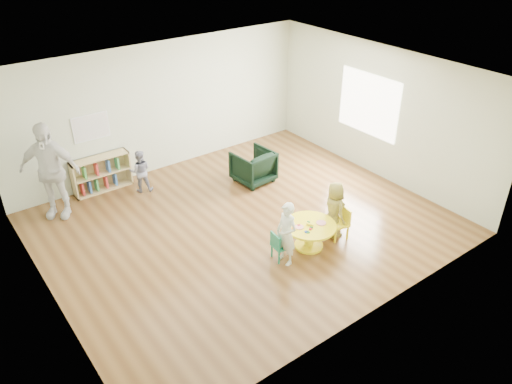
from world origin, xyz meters
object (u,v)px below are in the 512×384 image
child_left (287,234)px  kid_chair_left (279,245)px  bookshelf (100,173)px  toddler (140,171)px  activity_table (310,231)px  adult_caretaker (50,171)px  child_right (334,209)px  armchair (253,166)px  kid_chair_right (340,222)px

child_left → kid_chair_left: bearing=-164.2°
bookshelf → toddler: bearing=-41.2°
activity_table → adult_caretaker: size_ratio=0.48×
activity_table → child_right: (0.59, 0.03, 0.21)m
bookshelf → kid_chair_left: bearing=-70.2°
adult_caretaker → activity_table: bearing=-11.9°
child_left → toddler: (-0.87, 3.63, -0.11)m
child_left → toddler: size_ratio=1.24×
bookshelf → child_right: size_ratio=1.14×
kid_chair_left → child_left: size_ratio=0.46×
armchair → adult_caretaker: bearing=-22.0°
activity_table → armchair: size_ratio=1.16×
toddler → adult_caretaker: (-1.69, 0.12, 0.49)m
child_left → bookshelf: bearing=-163.7°
activity_table → bookshelf: (-2.11, 4.10, 0.05)m
kid_chair_right → adult_caretaker: (-3.79, 3.77, 0.63)m
child_left → child_right: child_left is taller
bookshelf → adult_caretaker: adult_caretaker is taller
kid_chair_left → bookshelf: size_ratio=0.43×
bookshelf → toddler: toddler is taller
bookshelf → activity_table: bearing=-62.8°
child_left → child_right: size_ratio=1.07×
child_left → adult_caretaker: (-2.56, 3.75, 0.38)m
kid_chair_right → child_left: (-1.23, 0.02, 0.25)m
activity_table → toddler: (-1.47, 3.54, 0.14)m
activity_table → kid_chair_right: (0.64, -0.11, 0.00)m
child_left → armchair: bearing=150.9°
bookshelf → adult_caretaker: (-1.05, -0.44, 0.58)m
bookshelf → child_left: bearing=-70.2°
activity_table → kid_chair_left: bearing=176.5°
kid_chair_left → child_left: bearing=25.6°
kid_chair_right → child_right: 0.25m
activity_table → kid_chair_left: size_ratio=1.74×
kid_chair_left → armchair: size_ratio=0.67×
armchair → child_left: bearing=59.7°
kid_chair_right → armchair: bearing=12.7°
kid_chair_left → adult_caretaker: (-2.52, 3.62, 0.67)m
armchair → child_left: 2.86m
activity_table → child_left: 0.65m
kid_chair_left → child_left: (0.04, -0.12, 0.28)m
activity_table → child_left: child_left is taller
armchair → child_left: size_ratio=0.69×
kid_chair_right → adult_caretaker: 5.39m
kid_chair_right → child_left: child_left is taller
bookshelf → toddler: size_ratio=1.32×
adult_caretaker → kid_chair_left: bearing=-17.9°
armchair → child_right: (-0.04, -2.46, 0.17)m
kid_chair_left → child_right: 1.26m
child_left → kid_chair_right: bearing=85.3°
bookshelf → child_left: child_left is taller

